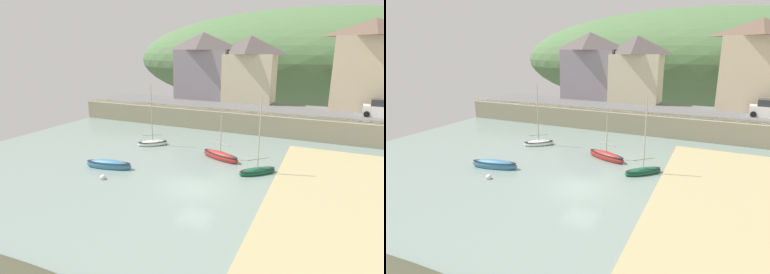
# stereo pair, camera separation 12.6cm
# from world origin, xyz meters

# --- Properties ---
(ground) EXTENTS (48.00, 41.00, 0.61)m
(ground) POSITION_xyz_m (1.40, -9.56, 0.16)
(ground) COLOR gray
(quay_seawall) EXTENTS (48.00, 9.40, 2.40)m
(quay_seawall) POSITION_xyz_m (0.00, 17.50, 1.36)
(quay_seawall) COLOR gray
(quay_seawall) RESTS_ON ground
(hillside_backdrop) EXTENTS (80.00, 44.00, 21.30)m
(hillside_backdrop) POSITION_xyz_m (2.58, 55.20, 7.45)
(hillside_backdrop) COLOR #4F7345
(hillside_backdrop) RESTS_ON ground
(waterfront_building_left) EXTENTS (8.38, 4.42, 9.71)m
(waterfront_building_left) POSITION_xyz_m (-9.71, 25.20, 7.36)
(waterfront_building_left) COLOR gray
(waterfront_building_left) RESTS_ON ground
(waterfront_building_centre) EXTENTS (7.18, 4.87, 9.13)m
(waterfront_building_centre) POSITION_xyz_m (-2.64, 25.20, 7.06)
(waterfront_building_centre) COLOR beige
(waterfront_building_centre) RESTS_ON ground
(waterfront_building_right) EXTENTS (8.49, 5.74, 10.84)m
(waterfront_building_right) POSITION_xyz_m (12.13, 25.20, 7.89)
(waterfront_building_right) COLOR beige
(waterfront_building_right) RESTS_ON ground
(sailboat_nearest_shore) EXTENTS (3.01, 2.92, 6.62)m
(sailboat_nearest_shore) POSITION_xyz_m (3.56, 4.36, 0.28)
(sailboat_nearest_shore) COLOR #135532
(sailboat_nearest_shore) RESTS_ON ground
(fishing_boat_green) EXTENTS (3.16, 2.82, 6.49)m
(fishing_boat_green) POSITION_xyz_m (-8.17, 7.65, 0.27)
(fishing_boat_green) COLOR white
(fishing_boat_green) RESTS_ON ground
(sailboat_tall_mast) EXTENTS (4.10, 2.44, 4.34)m
(sailboat_tall_mast) POSITION_xyz_m (-0.30, 6.45, 0.30)
(sailboat_tall_mast) COLOR maroon
(sailboat_tall_mast) RESTS_ON ground
(sailboat_blue_trim) EXTENTS (4.19, 1.76, 0.96)m
(sailboat_blue_trim) POSITION_xyz_m (-8.12, 0.50, 0.29)
(sailboat_blue_trim) COLOR teal
(sailboat_blue_trim) RESTS_ON ground
(parked_car_near_slipway) EXTENTS (4.23, 2.04, 1.95)m
(parked_car_near_slipway) POSITION_xyz_m (13.67, 20.70, 3.20)
(parked_car_near_slipway) COLOR silver
(parked_car_near_slipway) RESTS_ON ground
(mooring_buoy) EXTENTS (0.45, 0.45, 0.45)m
(mooring_buoy) POSITION_xyz_m (-7.03, -1.56, 0.13)
(mooring_buoy) COLOR silver
(mooring_buoy) RESTS_ON ground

